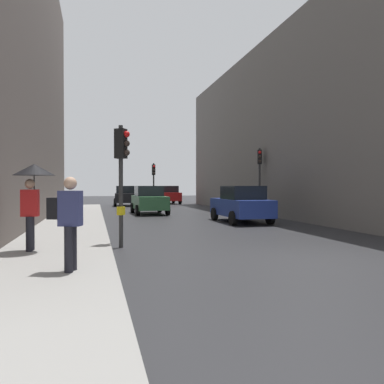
{
  "coord_description": "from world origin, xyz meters",
  "views": [
    {
      "loc": [
        -5.06,
        -8.16,
        1.76
      ],
      "look_at": [
        -0.5,
        9.89,
        1.46
      ],
      "focal_mm": 36.04,
      "sensor_mm": 36.0,
      "label": 1
    }
  ],
  "objects_px": {
    "car_red_sedan": "(168,195)",
    "traffic_light_far_median": "(154,177)",
    "car_green_estate": "(149,200)",
    "car_blue_van": "(241,204)",
    "traffic_light_mid_street": "(260,169)",
    "pedestrian_with_grey_backpack": "(68,218)",
    "car_dark_suv": "(125,196)",
    "traffic_light_near_right": "(122,163)",
    "pedestrian_with_umbrella": "(33,183)"
  },
  "relations": [
    {
      "from": "car_red_sedan",
      "to": "traffic_light_far_median",
      "type": "bearing_deg",
      "value": -109.24
    },
    {
      "from": "car_green_estate",
      "to": "car_blue_van",
      "type": "xyz_separation_m",
      "value": [
        3.54,
        -6.73,
        0.0
      ]
    },
    {
      "from": "traffic_light_mid_street",
      "to": "pedestrian_with_grey_backpack",
      "type": "xyz_separation_m",
      "value": [
        -9.88,
        -13.42,
        -1.58
      ]
    },
    {
      "from": "car_dark_suv",
      "to": "car_green_estate",
      "type": "height_order",
      "value": "same"
    },
    {
      "from": "traffic_light_near_right",
      "to": "pedestrian_with_umbrella",
      "type": "xyz_separation_m",
      "value": [
        -2.22,
        -0.95,
        -0.56
      ]
    },
    {
      "from": "traffic_light_mid_street",
      "to": "pedestrian_with_grey_backpack",
      "type": "relative_size",
      "value": 2.25
    },
    {
      "from": "car_dark_suv",
      "to": "car_green_estate",
      "type": "distance_m",
      "value": 10.52
    },
    {
      "from": "car_dark_suv",
      "to": "pedestrian_with_umbrella",
      "type": "xyz_separation_m",
      "value": [
        -4.13,
        -24.5,
        0.96
      ]
    },
    {
      "from": "car_blue_van",
      "to": "traffic_light_mid_street",
      "type": "bearing_deg",
      "value": 54.33
    },
    {
      "from": "car_red_sedan",
      "to": "pedestrian_with_umbrella",
      "type": "height_order",
      "value": "pedestrian_with_umbrella"
    },
    {
      "from": "traffic_light_near_right",
      "to": "car_red_sedan",
      "type": "xyz_separation_m",
      "value": [
        6.29,
        26.47,
        -1.52
      ]
    },
    {
      "from": "traffic_light_near_right",
      "to": "car_green_estate",
      "type": "distance_m",
      "value": 13.4
    },
    {
      "from": "traffic_light_mid_street",
      "to": "pedestrian_with_grey_backpack",
      "type": "distance_m",
      "value": 16.74
    },
    {
      "from": "car_dark_suv",
      "to": "car_blue_van",
      "type": "relative_size",
      "value": 1.02
    },
    {
      "from": "pedestrian_with_grey_backpack",
      "to": "traffic_light_far_median",
      "type": "bearing_deg",
      "value": 77.61
    },
    {
      "from": "traffic_light_mid_street",
      "to": "car_red_sedan",
      "type": "height_order",
      "value": "traffic_light_mid_street"
    },
    {
      "from": "traffic_light_mid_street",
      "to": "car_dark_suv",
      "type": "bearing_deg",
      "value": 116.25
    },
    {
      "from": "car_dark_suv",
      "to": "pedestrian_with_grey_backpack",
      "type": "bearing_deg",
      "value": -96.59
    },
    {
      "from": "traffic_light_far_median",
      "to": "car_blue_van",
      "type": "xyz_separation_m",
      "value": [
        2.31,
        -13.03,
        -1.58
      ]
    },
    {
      "from": "traffic_light_near_right",
      "to": "traffic_light_far_median",
      "type": "bearing_deg",
      "value": 78.88
    },
    {
      "from": "car_dark_suv",
      "to": "car_red_sedan",
      "type": "distance_m",
      "value": 5.27
    },
    {
      "from": "traffic_light_far_median",
      "to": "car_dark_suv",
      "type": "relative_size",
      "value": 0.83
    },
    {
      "from": "traffic_light_far_median",
      "to": "car_red_sedan",
      "type": "bearing_deg",
      "value": 70.76
    },
    {
      "from": "car_green_estate",
      "to": "pedestrian_with_umbrella",
      "type": "distance_m",
      "value": 14.83
    },
    {
      "from": "traffic_light_far_median",
      "to": "car_green_estate",
      "type": "height_order",
      "value": "traffic_light_far_median"
    },
    {
      "from": "traffic_light_mid_street",
      "to": "car_red_sedan",
      "type": "xyz_separation_m",
      "value": [
        -2.37,
        16.61,
        -1.86
      ]
    },
    {
      "from": "traffic_light_mid_street",
      "to": "car_red_sedan",
      "type": "bearing_deg",
      "value": 98.11
    },
    {
      "from": "traffic_light_mid_street",
      "to": "car_red_sedan",
      "type": "distance_m",
      "value": 16.88
    },
    {
      "from": "traffic_light_far_median",
      "to": "pedestrian_with_umbrella",
      "type": "relative_size",
      "value": 1.66
    },
    {
      "from": "traffic_light_near_right",
      "to": "car_red_sedan",
      "type": "relative_size",
      "value": 0.81
    },
    {
      "from": "traffic_light_far_median",
      "to": "traffic_light_near_right",
      "type": "bearing_deg",
      "value": -101.12
    },
    {
      "from": "car_red_sedan",
      "to": "car_dark_suv",
      "type": "bearing_deg",
      "value": -146.35
    },
    {
      "from": "traffic_light_far_median",
      "to": "traffic_light_mid_street",
      "type": "bearing_deg",
      "value": -62.93
    },
    {
      "from": "traffic_light_far_median",
      "to": "car_green_estate",
      "type": "xyz_separation_m",
      "value": [
        -1.23,
        -6.3,
        -1.58
      ]
    },
    {
      "from": "traffic_light_mid_street",
      "to": "car_green_estate",
      "type": "distance_m",
      "value": 7.11
    },
    {
      "from": "car_blue_van",
      "to": "pedestrian_with_umbrella",
      "type": "bearing_deg",
      "value": -138.9
    },
    {
      "from": "car_dark_suv",
      "to": "car_blue_van",
      "type": "xyz_separation_m",
      "value": [
        4.21,
        -17.23,
        0.0
      ]
    },
    {
      "from": "traffic_light_near_right",
      "to": "car_dark_suv",
      "type": "xyz_separation_m",
      "value": [
        1.9,
        23.55,
        -1.52
      ]
    },
    {
      "from": "pedestrian_with_umbrella",
      "to": "pedestrian_with_grey_backpack",
      "type": "bearing_deg",
      "value": -69.15
    },
    {
      "from": "traffic_light_far_median",
      "to": "pedestrian_with_umbrella",
      "type": "bearing_deg",
      "value": -106.53
    },
    {
      "from": "car_dark_suv",
      "to": "car_blue_van",
      "type": "distance_m",
      "value": 17.73
    },
    {
      "from": "pedestrian_with_umbrella",
      "to": "car_dark_suv",
      "type": "bearing_deg",
      "value": 80.44
    },
    {
      "from": "pedestrian_with_grey_backpack",
      "to": "car_dark_suv",
      "type": "bearing_deg",
      "value": 83.41
    },
    {
      "from": "traffic_light_mid_street",
      "to": "car_red_sedan",
      "type": "relative_size",
      "value": 0.93
    },
    {
      "from": "car_dark_suv",
      "to": "pedestrian_with_umbrella",
      "type": "bearing_deg",
      "value": -99.56
    },
    {
      "from": "traffic_light_near_right",
      "to": "pedestrian_with_umbrella",
      "type": "height_order",
      "value": "traffic_light_near_right"
    },
    {
      "from": "traffic_light_near_right",
      "to": "car_green_estate",
      "type": "xyz_separation_m",
      "value": [
        2.58,
        13.06,
        -1.52
      ]
    },
    {
      "from": "car_dark_suv",
      "to": "pedestrian_with_umbrella",
      "type": "height_order",
      "value": "pedestrian_with_umbrella"
    },
    {
      "from": "car_dark_suv",
      "to": "pedestrian_with_grey_backpack",
      "type": "xyz_separation_m",
      "value": [
        -3.13,
        -27.11,
        0.29
      ]
    },
    {
      "from": "car_blue_van",
      "to": "car_red_sedan",
      "type": "bearing_deg",
      "value": 89.51
    }
  ]
}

